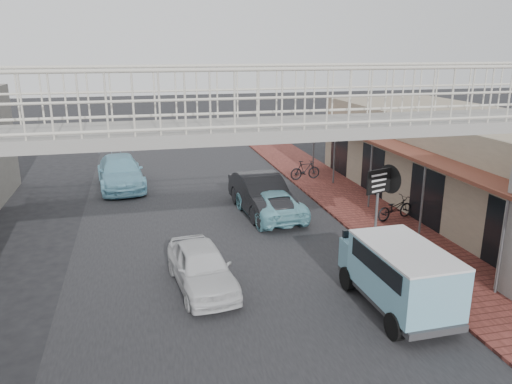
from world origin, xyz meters
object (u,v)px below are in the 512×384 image
dark_sedan (262,194)px  white_hatchback (202,266)px  angkot_far (121,172)px  motorcycle_near (395,208)px  arrow_sign (393,179)px  motorcycle_far (305,170)px  angkot_van (399,269)px  angkot_curb (270,203)px

dark_sedan → white_hatchback: bearing=-122.4°
white_hatchback → angkot_far: (-2.47, 11.72, 0.10)m
motorcycle_near → arrow_sign: arrow_sign is taller
dark_sedan → motorcycle_far: dark_sedan is taller
white_hatchback → angkot_van: angkot_van is taller
white_hatchback → dark_sedan: (3.36, 6.19, 0.15)m
white_hatchback → motorcycle_near: bearing=18.5°
white_hatchback → angkot_van: bearing=-33.9°
motorcycle_far → angkot_curb: bearing=141.2°
angkot_curb → angkot_far: bearing=-50.1°
angkot_curb → motorcycle_near: 4.99m
motorcycle_far → white_hatchback: bearing=141.4°
angkot_van → arrow_sign: (2.05, 4.30, 1.17)m
angkot_curb → arrow_sign: size_ratio=1.55×
angkot_van → angkot_far: bearing=115.9°
angkot_van → white_hatchback: bearing=151.3°
angkot_curb → arrow_sign: 5.35m
motorcycle_near → motorcycle_far: (-1.43, 6.75, 0.03)m
angkot_curb → angkot_van: (1.30, -8.07, 0.58)m
white_hatchback → dark_sedan: bearing=55.1°
white_hatchback → angkot_van: size_ratio=0.99×
angkot_van → motorcycle_near: size_ratio=2.18×
angkot_far → angkot_curb: bearing=-51.3°
white_hatchback → motorcycle_far: 12.56m
arrow_sign → angkot_curb: bearing=111.9°
dark_sedan → arrow_sign: (3.54, -4.40, 1.56)m
angkot_far → arrow_sign: size_ratio=1.84×
white_hatchback → motorcycle_far: bearing=50.9°
motorcycle_near → angkot_van: bearing=136.0°
motorcycle_near → motorcycle_far: motorcycle_far is taller
dark_sedan → angkot_van: size_ratio=1.26×
motorcycle_near → angkot_far: bearing=37.6°
angkot_far → angkot_van: 16.01m
dark_sedan → motorcycle_near: 5.41m
angkot_curb → motorcycle_far: size_ratio=2.63×
angkot_curb → angkot_far: 8.60m
dark_sedan → angkot_curb: size_ratio=1.12×
arrow_sign → white_hatchback: bearing=174.9°
dark_sedan → arrow_sign: bearing=-55.2°
white_hatchback → angkot_far: bearing=95.4°
angkot_curb → angkot_van: 8.20m
dark_sedan → motorcycle_near: bearing=-29.9°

